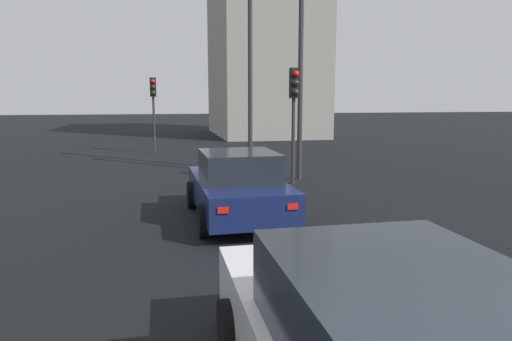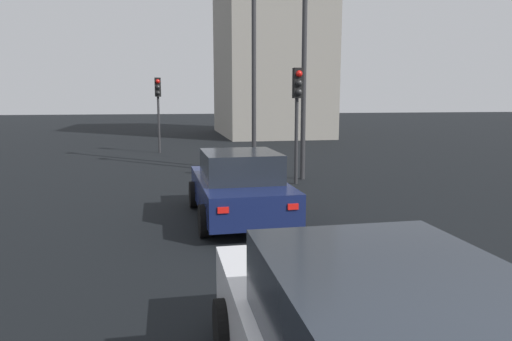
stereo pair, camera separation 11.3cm
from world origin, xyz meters
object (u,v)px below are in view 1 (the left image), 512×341
traffic_light_near_left (153,99)px  street_lamp_far (301,32)px  street_lamp_kerbside (250,28)px  car_navy_lead (238,186)px  traffic_light_near_right (294,101)px

traffic_light_near_left → street_lamp_far: (-8.46, -4.71, 2.10)m
street_lamp_kerbside → street_lamp_far: street_lamp_kerbside is taller
traffic_light_near_left → street_lamp_far: size_ratio=0.45×
car_navy_lead → street_lamp_far: 6.75m
car_navy_lead → street_lamp_far: bearing=-32.5°
traffic_light_near_left → traffic_light_near_right: 10.25m
street_lamp_far → street_lamp_kerbside: bearing=31.5°
traffic_light_near_left → street_lamp_kerbside: (-6.43, -3.46, 2.46)m
street_lamp_kerbside → traffic_light_near_left: bearing=28.3°
traffic_light_near_right → street_lamp_far: 2.36m
car_navy_lead → street_lamp_far: size_ratio=0.51×
car_navy_lead → street_lamp_kerbside: street_lamp_kerbside is taller
street_lamp_kerbside → street_lamp_far: bearing=-148.5°
traffic_light_near_right → street_lamp_kerbside: street_lamp_kerbside is taller
traffic_light_near_left → car_navy_lead: bearing=3.3°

